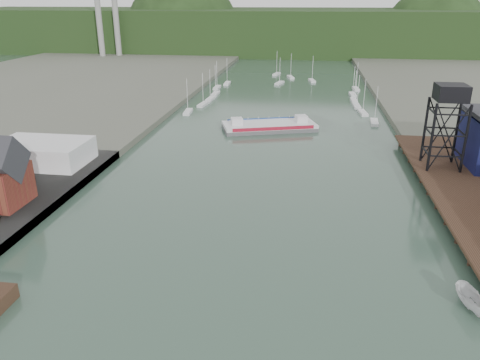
# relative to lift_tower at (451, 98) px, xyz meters

# --- Properties ---
(east_pier) EXTENTS (14.00, 70.00, 2.45)m
(east_pier) POSITION_rel_lift_tower_xyz_m (2.00, -13.00, -13.75)
(east_pier) COLOR black
(east_pier) RESTS_ON ground
(white_shed) EXTENTS (18.00, 12.00, 4.50)m
(white_shed) POSITION_rel_lift_tower_xyz_m (-79.00, -8.00, -11.80)
(white_shed) COLOR silver
(white_shed) RESTS_ON west_quay
(lift_tower) EXTENTS (6.50, 6.50, 16.00)m
(lift_tower) POSITION_rel_lift_tower_xyz_m (0.00, 0.00, 0.00)
(lift_tower) COLOR black
(lift_tower) RESTS_ON east_pier
(marina_sailboats) EXTENTS (57.71, 92.65, 0.90)m
(marina_sailboats) POSITION_rel_lift_tower_xyz_m (-34.92, 80.46, -15.30)
(marina_sailboats) COLOR silver
(marina_sailboats) RESTS_ON ground
(smokestacks) EXTENTS (11.20, 8.20, 60.00)m
(smokestacks) POSITION_rel_lift_tower_xyz_m (-141.00, 174.50, 14.35)
(smokestacks) COLOR gray
(smokestacks) RESTS_ON ground
(distant_hills) EXTENTS (500.00, 120.00, 80.00)m
(distant_hills) POSITION_rel_lift_tower_xyz_m (-38.98, 243.35, -5.27)
(distant_hills) COLOR black
(distant_hills) RESTS_ON ground
(chain_ferry) EXTENTS (26.29, 16.89, 3.52)m
(chain_ferry) POSITION_rel_lift_tower_xyz_m (-36.19, 30.38, -14.64)
(chain_ferry) COLOR #555558
(chain_ferry) RESTS_ON ground
(motorboat) EXTENTS (3.24, 6.17, 2.27)m
(motorboat) POSITION_rel_lift_tower_xyz_m (-6.80, -43.84, -14.51)
(motorboat) COLOR silver
(motorboat) RESTS_ON ground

